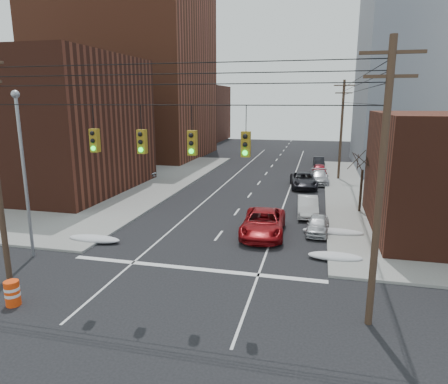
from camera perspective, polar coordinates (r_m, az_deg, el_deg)
The scene contains 26 objects.
ground at distance 16.44m, azimuth -11.73°, elevation -19.61°, with size 160.00×160.00×0.00m, color black.
sidewalk_nw at distance 52.29m, azimuth -26.27°, elevation 1.99°, with size 40.00×40.00×0.15m, color gray.
building_brick_tall at distance 67.86m, azimuth -13.72°, elevation 17.82°, with size 24.00×20.00×30.00m, color brown.
building_brick_near at distance 44.58m, azimuth -26.16°, elevation 8.69°, with size 20.00×16.00×13.00m, color #492116.
building_brick_far at distance 92.29m, azimuth -7.12°, elevation 11.08°, with size 22.00×18.00×12.00m, color #492116.
building_glass at distance 84.37m, azimuth 26.35°, elevation 13.12°, with size 20.00×18.00×22.00m, color gray.
utility_pole_right at distance 15.90m, azimuth 21.47°, elevation 1.19°, with size 2.20×0.28×11.00m.
utility_pole_far at distance 46.60m, azimuth 16.43°, elevation 8.71°, with size 2.20×0.28×11.00m.
traffic_signals at distance 16.66m, azimuth -8.22°, elevation 7.27°, with size 17.00×0.42×2.02m.
street_light at distance 24.44m, azimuth -26.79°, elevation 3.94°, with size 0.44×0.44×9.32m.
bare_tree at distance 33.25m, azimuth 19.00°, elevation 1.01°, with size 2.09×2.20×4.93m.
snow_nw at distance 26.80m, azimuth -18.05°, elevation -6.37°, with size 3.50×1.08×0.42m, color silver.
snow_ne at distance 23.58m, azimuth 15.58°, elevation -8.87°, with size 3.00×1.08×0.42m, color silver.
snow_east_far at distance 27.82m, azimuth 15.30°, elevation -5.48°, with size 4.00×1.08×0.42m, color silver.
red_pickup at distance 26.76m, azimuth 5.64°, elevation -4.42°, with size 2.73×5.93×1.65m, color maroon.
parked_car_a at distance 27.71m, azimuth 13.27°, elevation -4.58°, with size 1.43×3.57×1.22m, color silver.
parked_car_b at distance 31.84m, azimuth 11.87°, elevation -2.01°, with size 1.53×4.39×1.45m, color silver.
parked_car_c at distance 41.95m, azimuth 11.27°, elevation 1.65°, with size 2.53×5.49×1.53m, color black.
parked_car_d at distance 44.40m, azimuth 13.47°, elevation 2.06°, with size 1.93×4.74×1.38m, color #B0B1B5.
parked_car_e at distance 49.08m, azimuth 13.50°, elevation 3.07°, with size 1.62×4.04×1.37m, color maroon.
parked_car_f at distance 56.45m, azimuth 13.38°, elevation 4.26°, with size 1.33×3.82×1.26m, color black.
lot_car_a at distance 39.00m, azimuth -20.94°, elevation 0.39°, with size 1.57×4.51×1.49m, color silver.
lot_car_b at distance 47.20m, azimuth -12.49°, elevation 2.91°, with size 2.25×4.89×1.36m, color #AAAAAF.
lot_car_c at distance 41.81m, azimuth -22.89°, elevation 0.89°, with size 1.82×4.48×1.30m, color black.
lot_car_d at distance 46.20m, azimuth -18.26°, elevation 2.49°, with size 1.86×4.63×1.58m, color #B0AFB4.
construction_barrel at distance 20.20m, azimuth -27.99°, elevation -12.61°, with size 0.81×0.81×1.13m.
Camera 1 is at (6.21, -12.45, 8.76)m, focal length 32.00 mm.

